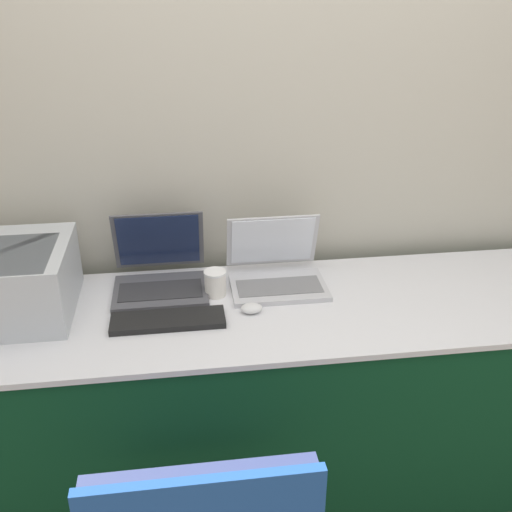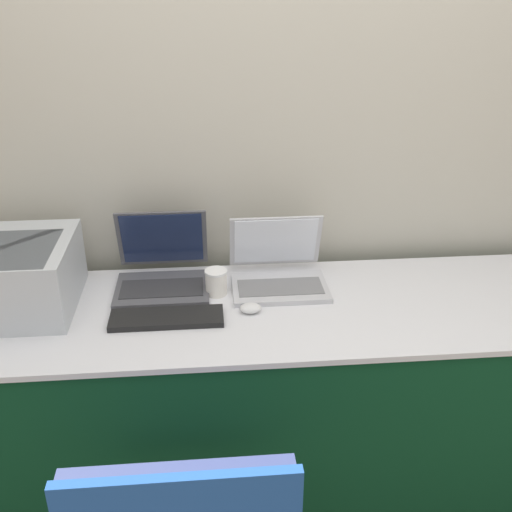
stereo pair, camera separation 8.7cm
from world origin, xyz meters
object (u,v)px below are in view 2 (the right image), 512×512
(laptop_right, at_px, (278,270))
(coffee_cup, at_px, (216,282))
(printer, at_px, (11,273))
(mouse, at_px, (251,308))
(external_keyboard, at_px, (167,318))
(laptop_left, at_px, (162,270))

(laptop_right, bearing_deg, coffee_cup, -164.89)
(printer, distance_m, coffee_cup, 0.69)
(coffee_cup, height_order, mouse, coffee_cup)
(external_keyboard, bearing_deg, coffee_cup, 45.00)
(printer, xyz_separation_m, mouse, (0.80, -0.11, -0.11))
(printer, bearing_deg, laptop_right, 5.42)
(laptop_right, relative_size, mouse, 4.64)
(coffee_cup, bearing_deg, printer, -177.91)
(printer, distance_m, external_keyboard, 0.55)
(external_keyboard, relative_size, mouse, 5.04)
(mouse, bearing_deg, external_keyboard, -173.95)
(printer, relative_size, external_keyboard, 1.11)
(printer, distance_m, laptop_left, 0.51)
(laptop_right, height_order, coffee_cup, laptop_right)
(laptop_left, relative_size, mouse, 4.50)
(laptop_right, xyz_separation_m, mouse, (-0.12, -0.20, -0.04))
(laptop_right, bearing_deg, external_keyboard, -149.91)
(external_keyboard, distance_m, mouse, 0.28)
(coffee_cup, bearing_deg, laptop_right, 15.11)
(laptop_left, bearing_deg, laptop_right, -4.40)
(printer, distance_m, laptop_right, 0.93)
(laptop_left, xyz_separation_m, external_keyboard, (0.03, -0.26, -0.05))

